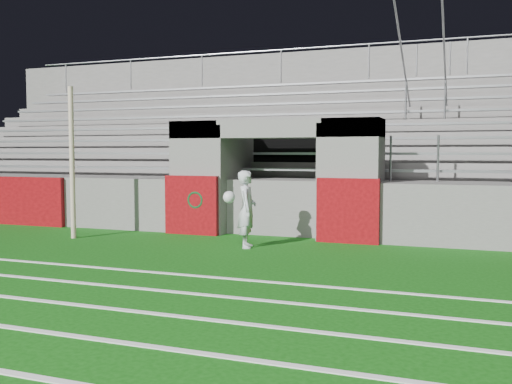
% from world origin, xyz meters
% --- Properties ---
extents(ground, '(90.00, 90.00, 0.00)m').
position_xyz_m(ground, '(0.00, 0.00, 0.00)').
color(ground, '#0E4C0C').
rests_on(ground, ground).
extents(field_post, '(0.11, 0.11, 3.30)m').
position_xyz_m(field_post, '(-3.97, 1.52, 1.65)').
color(field_post, beige).
rests_on(field_post, ground).
extents(stadium_structure, '(26.00, 8.48, 5.42)m').
position_xyz_m(stadium_structure, '(0.00, 7.97, 1.49)').
color(stadium_structure, '#615E5B').
rests_on(stadium_structure, ground).
extents(goalkeeper_with_ball, '(0.62, 0.75, 1.52)m').
position_xyz_m(goalkeeper_with_ball, '(0.03, 1.70, 0.77)').
color(goalkeeper_with_ball, silver).
rests_on(goalkeeper_with_ball, ground).
extents(hose_coil, '(0.57, 0.14, 0.57)m').
position_xyz_m(hose_coil, '(-1.68, 2.94, 0.76)').
color(hose_coil, '#0D421D').
rests_on(hose_coil, ground).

